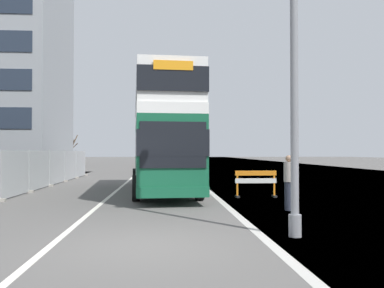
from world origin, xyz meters
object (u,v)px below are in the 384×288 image
Objects in this scene: lamppost_foreground at (294,48)px; car_receding_far at (157,158)px; roadworks_barrier at (256,181)px; car_oncoming_near at (165,161)px; car_receding_mid at (164,159)px; double_decker_bus at (162,133)px; pedestrian_at_kerb at (289,183)px.

lamppost_foreground is 46.35m from car_receding_far.
roadworks_barrier is 0.40× the size of car_oncoming_near.
roadworks_barrier is 0.38× the size of car_receding_mid.
lamppost_foreground is (3.01, -10.31, 1.50)m from double_decker_bus.
lamppost_foreground is at bearing -84.25° from car_oncoming_near.
pedestrian_at_kerb is (4.14, -6.27, -1.86)m from double_decker_bus.
lamppost_foreground is at bearing -85.22° from car_receding_far.
lamppost_foreground reaches higher than pedestrian_at_kerb.
roadworks_barrier is 20.40m from car_oncoming_near.
roadworks_barrier is at bearing -82.40° from car_receding_mid.
car_receding_mid is (-2.93, 36.68, -3.24)m from lamppost_foreground.
double_decker_bus reaches higher than car_oncoming_near.
car_receding_far is (-1.04, 18.13, -0.03)m from car_oncoming_near.
car_receding_far is (-0.92, 9.39, -0.04)m from car_receding_mid.
pedestrian_at_kerb is at bearing -82.91° from car_receding_mid.
car_oncoming_near is 2.41× the size of pedestrian_at_kerb.
car_receding_mid is 32.89m from pedestrian_at_kerb.
double_decker_bus is at bearing 148.26° from roadworks_barrier.
pedestrian_at_kerb reaches higher than roadworks_barrier.
double_decker_bus is 26.42m from car_receding_mid.
double_decker_bus is at bearing 123.44° from pedestrian_at_kerb.
double_decker_bus is 35.81m from car_receding_far.
car_receding_far is 42.32m from pedestrian_at_kerb.
car_receding_far is at bearing 95.60° from car_receding_mid.
car_receding_mid is at bearing 97.60° from roadworks_barrier.
roadworks_barrier is 0.39× the size of car_receding_far.
car_receding_mid is 9.44m from car_receding_far.
pedestrian_at_kerb is (3.94, -23.90, -0.11)m from car_oncoming_near.
car_receding_mid is at bearing 94.57° from lamppost_foreground.
car_receding_mid reaches higher than roadworks_barrier.
car_receding_far is at bearing 91.35° from double_decker_bus.
car_receding_mid is at bearing 89.82° from double_decker_bus.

